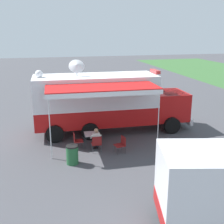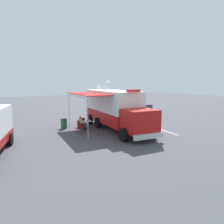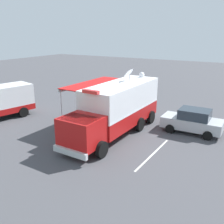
{
  "view_description": "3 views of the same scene",
  "coord_description": "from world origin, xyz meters",
  "px_view_note": "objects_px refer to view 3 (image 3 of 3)",
  "views": [
    {
      "loc": [
        16.59,
        -2.94,
        6.12
      ],
      "look_at": [
        0.78,
        0.82,
        1.43
      ],
      "focal_mm": 46.28,
      "sensor_mm": 36.0,
      "label": 1
    },
    {
      "loc": [
        8.86,
        17.04,
        4.29
      ],
      "look_at": [
        0.01,
        0.01,
        1.5
      ],
      "focal_mm": 33.32,
      "sensor_mm": 36.0,
      "label": 2
    },
    {
      "loc": [
        -8.5,
        15.75,
        7.0
      ],
      "look_at": [
        1.16,
        -0.56,
        1.04
      ],
      "focal_mm": 41.04,
      "sensor_mm": 36.0,
      "label": 3
    }
  ],
  "objects_px": {
    "folding_table": "(101,114)",
    "water_bottle": "(99,113)",
    "trash_bin": "(91,109)",
    "seated_responder": "(94,114)",
    "folding_chair_beside_table": "(105,113)",
    "command_truck": "(116,107)",
    "car_behind_truck": "(193,121)",
    "folding_chair_spare_by_truck": "(79,118)",
    "folding_chair_at_table": "(92,115)"
  },
  "relations": [
    {
      "from": "command_truck",
      "to": "folding_chair_beside_table",
      "type": "xyz_separation_m",
      "value": [
        2.3,
        -2.22,
        -1.43
      ]
    },
    {
      "from": "folding_table",
      "to": "folding_chair_spare_by_truck",
      "type": "bearing_deg",
      "value": 48.08
    },
    {
      "from": "folding_chair_at_table",
      "to": "command_truck",
      "type": "bearing_deg",
      "value": 156.91
    },
    {
      "from": "folding_chair_beside_table",
      "to": "folding_chair_spare_by_truck",
      "type": "height_order",
      "value": "same"
    },
    {
      "from": "folding_chair_beside_table",
      "to": "trash_bin",
      "type": "xyz_separation_m",
      "value": [
        1.73,
        -0.4,
        -0.06
      ]
    },
    {
      "from": "water_bottle",
      "to": "folding_chair_beside_table",
      "type": "bearing_deg",
      "value": -87.46
    },
    {
      "from": "folding_chair_spare_by_truck",
      "to": "folding_chair_at_table",
      "type": "bearing_deg",
      "value": -107.31
    },
    {
      "from": "folding_table",
      "to": "car_behind_truck",
      "type": "xyz_separation_m",
      "value": [
        -6.88,
        -1.5,
        0.21
      ]
    },
    {
      "from": "folding_chair_spare_by_truck",
      "to": "trash_bin",
      "type": "xyz_separation_m",
      "value": [
        0.68,
        -2.56,
        -0.06
      ]
    },
    {
      "from": "command_truck",
      "to": "water_bottle",
      "type": "distance_m",
      "value": 2.79
    },
    {
      "from": "command_truck",
      "to": "seated_responder",
      "type": "height_order",
      "value": "command_truck"
    },
    {
      "from": "water_bottle",
      "to": "seated_responder",
      "type": "height_order",
      "value": "seated_responder"
    },
    {
      "from": "seated_responder",
      "to": "folding_chair_spare_by_truck",
      "type": "bearing_deg",
      "value": 64.82
    },
    {
      "from": "water_bottle",
      "to": "folding_chair_beside_table",
      "type": "xyz_separation_m",
      "value": [
        0.04,
        -1.01,
        -0.32
      ]
    },
    {
      "from": "command_truck",
      "to": "folding_chair_beside_table",
      "type": "distance_m",
      "value": 3.5
    },
    {
      "from": "seated_responder",
      "to": "car_behind_truck",
      "type": "distance_m",
      "value": 7.67
    },
    {
      "from": "trash_bin",
      "to": "folding_table",
      "type": "bearing_deg",
      "value": 146.01
    },
    {
      "from": "water_bottle",
      "to": "folding_chair_beside_table",
      "type": "relative_size",
      "value": 0.26
    },
    {
      "from": "command_truck",
      "to": "folding_chair_at_table",
      "type": "height_order",
      "value": "command_truck"
    },
    {
      "from": "folding_chair_spare_by_truck",
      "to": "car_behind_truck",
      "type": "bearing_deg",
      "value": -160.81
    },
    {
      "from": "folding_chair_beside_table",
      "to": "folding_chair_spare_by_truck",
      "type": "relative_size",
      "value": 1.0
    },
    {
      "from": "folding_table",
      "to": "water_bottle",
      "type": "xyz_separation_m",
      "value": [
        0.08,
        0.16,
        0.16
      ]
    },
    {
      "from": "folding_chair_beside_table",
      "to": "folding_chair_spare_by_truck",
      "type": "xyz_separation_m",
      "value": [
        1.05,
        2.16,
        0.0
      ]
    },
    {
      "from": "folding_chair_at_table",
      "to": "car_behind_truck",
      "type": "xyz_separation_m",
      "value": [
        -7.68,
        -1.6,
        0.37
      ]
    },
    {
      "from": "folding_table",
      "to": "folding_chair_spare_by_truck",
      "type": "height_order",
      "value": "folding_chair_spare_by_truck"
    },
    {
      "from": "folding_chair_beside_table",
      "to": "car_behind_truck",
      "type": "xyz_separation_m",
      "value": [
        -7.01,
        -0.65,
        0.37
      ]
    },
    {
      "from": "seated_responder",
      "to": "folding_table",
      "type": "bearing_deg",
      "value": -169.94
    },
    {
      "from": "command_truck",
      "to": "folding_chair_spare_by_truck",
      "type": "xyz_separation_m",
      "value": [
        3.35,
        -0.06,
        -1.43
      ]
    },
    {
      "from": "command_truck",
      "to": "folding_chair_spare_by_truck",
      "type": "relative_size",
      "value": 10.97
    },
    {
      "from": "folding_chair_spare_by_truck",
      "to": "folding_chair_beside_table",
      "type": "bearing_deg",
      "value": -115.99
    },
    {
      "from": "seated_responder",
      "to": "command_truck",
      "type": "bearing_deg",
      "value": 155.61
    },
    {
      "from": "folding_table",
      "to": "folding_chair_at_table",
      "type": "bearing_deg",
      "value": 7.39
    },
    {
      "from": "folding_chair_spare_by_truck",
      "to": "folding_table",
      "type": "bearing_deg",
      "value": -131.92
    },
    {
      "from": "folding_chair_at_table",
      "to": "folding_chair_beside_table",
      "type": "relative_size",
      "value": 1.0
    },
    {
      "from": "folding_chair_beside_table",
      "to": "folding_chair_spare_by_truck",
      "type": "distance_m",
      "value": 2.4
    },
    {
      "from": "folding_table",
      "to": "car_behind_truck",
      "type": "height_order",
      "value": "car_behind_truck"
    },
    {
      "from": "trash_bin",
      "to": "water_bottle",
      "type": "bearing_deg",
      "value": 141.46
    },
    {
      "from": "folding_chair_at_table",
      "to": "folding_chair_beside_table",
      "type": "xyz_separation_m",
      "value": [
        -0.68,
        -0.95,
        0.0
      ]
    },
    {
      "from": "command_truck",
      "to": "folding_table",
      "type": "xyz_separation_m",
      "value": [
        2.18,
        -1.37,
        -1.27
      ]
    },
    {
      "from": "folding_table",
      "to": "water_bottle",
      "type": "relative_size",
      "value": 3.66
    },
    {
      "from": "water_bottle",
      "to": "folding_table",
      "type": "bearing_deg",
      "value": -115.28
    },
    {
      "from": "folding_chair_spare_by_truck",
      "to": "trash_bin",
      "type": "relative_size",
      "value": 0.96
    },
    {
      "from": "folding_chair_spare_by_truck",
      "to": "car_behind_truck",
      "type": "relative_size",
      "value": 0.21
    },
    {
      "from": "folding_chair_at_table",
      "to": "folding_chair_spare_by_truck",
      "type": "distance_m",
      "value": 1.26
    },
    {
      "from": "seated_responder",
      "to": "car_behind_truck",
      "type": "height_order",
      "value": "car_behind_truck"
    },
    {
      "from": "command_truck",
      "to": "folding_table",
      "type": "distance_m",
      "value": 2.87
    },
    {
      "from": "seated_responder",
      "to": "folding_chair_beside_table",
      "type": "bearing_deg",
      "value": -116.99
    },
    {
      "from": "folding_table",
      "to": "trash_bin",
      "type": "bearing_deg",
      "value": -33.99
    },
    {
      "from": "water_bottle",
      "to": "seated_responder",
      "type": "relative_size",
      "value": 0.18
    },
    {
      "from": "command_truck",
      "to": "car_behind_truck",
      "type": "relative_size",
      "value": 2.26
    }
  ]
}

